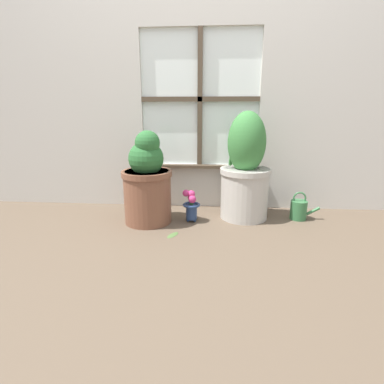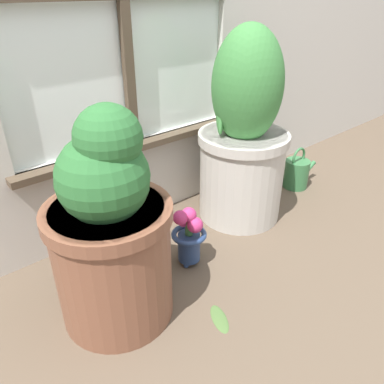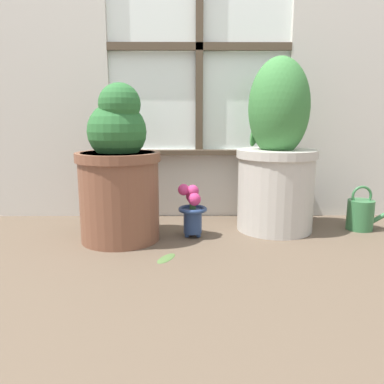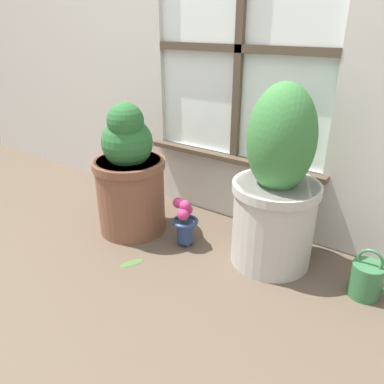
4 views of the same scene
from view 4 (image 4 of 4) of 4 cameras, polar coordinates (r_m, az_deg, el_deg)
name	(u,v)px [view 4 (image 4 of 4)]	position (r m, az deg, el deg)	size (l,w,h in m)	color
ground_plane	(156,274)	(1.58, -5.51, -12.36)	(10.00, 10.00, 0.00)	brown
potted_plant_left	(130,177)	(1.79, -9.47, 2.32)	(0.34, 0.34, 0.63)	brown
potted_plant_right	(276,190)	(1.53, 12.71, 0.36)	(0.36, 0.36, 0.76)	#B7B2A8
flower_vase	(185,221)	(1.70, -1.14, -4.46)	(0.12, 0.12, 0.23)	navy
watering_can	(367,279)	(1.57, 25.06, -11.97)	(0.21, 0.12, 0.20)	#336B3D
fallen_leaf	(132,262)	(1.66, -9.11, -10.53)	(0.09, 0.12, 0.01)	#476633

